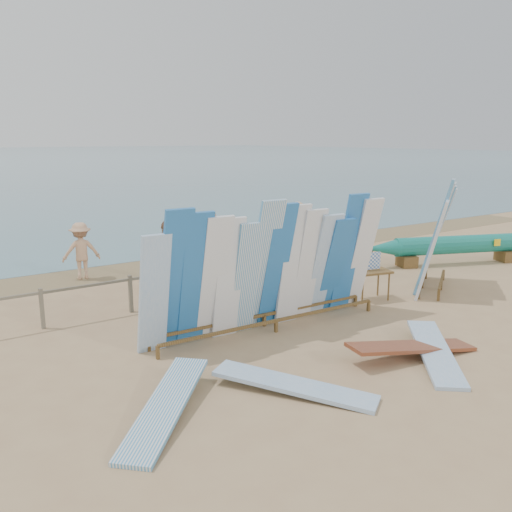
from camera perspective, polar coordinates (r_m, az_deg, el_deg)
ground at (r=11.62m, az=1.95°, el=-8.00°), size 160.00×160.00×0.00m
wet_sand_strip at (r=17.70m, az=-11.97°, el=-1.12°), size 40.00×2.60×0.01m
fence at (r=13.86m, az=-5.39°, el=-1.95°), size 12.08×0.08×0.90m
main_surfboard_rack at (r=11.42m, az=1.55°, el=-1.61°), size 5.78×0.96×2.85m
side_surfboard_rack at (r=15.26m, az=18.32°, el=1.64°), size 2.60×2.10×3.03m
outrigger_canoe at (r=18.80m, az=20.54°, el=1.02°), size 6.39×2.96×0.95m
vendor_table at (r=14.06m, az=11.98°, el=-2.90°), size 1.05×0.85×1.23m
flat_board_b at (r=10.82m, az=18.27°, el=-10.22°), size 2.16×2.43×0.28m
flat_board_c at (r=10.78m, az=16.09°, el=-10.17°), size 2.74×1.05×0.41m
flat_board_e at (r=8.46m, az=-9.45°, el=-16.33°), size 2.28×2.31×0.36m
flat_board_a at (r=9.07m, az=4.03°, el=-14.13°), size 1.96×2.56×0.25m
beach_chair_left at (r=15.34m, az=-1.72°, el=-1.83°), size 0.86×0.87×0.98m
beach_chair_right at (r=15.28m, az=-6.43°, el=-2.18°), size 0.69×0.70×0.78m
stroller at (r=15.55m, az=1.02°, el=-1.05°), size 0.70×0.89×1.09m
beachgoer_6 at (r=17.29m, az=1.27°, el=1.51°), size 0.85×0.69×1.58m
beachgoer_4 at (r=15.47m, az=-9.32°, el=0.44°), size 0.85×1.14×1.78m
beachgoer_extra_0 at (r=18.69m, az=9.90°, el=2.12°), size 0.92×1.07×1.56m
beachgoer_5 at (r=18.25m, az=-4.74°, el=2.09°), size 1.51×0.56×1.61m
beachgoer_3 at (r=16.50m, az=-17.93°, el=0.52°), size 1.13×0.60×1.66m
beachgoer_10 at (r=18.65m, az=6.35°, el=2.39°), size 0.65×1.06×1.68m
beachgoer_9 at (r=19.34m, az=4.29°, el=3.01°), size 1.26×0.71×1.83m
beachgoer_7 at (r=17.17m, az=-5.62°, el=1.36°), size 0.65×0.50×1.57m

